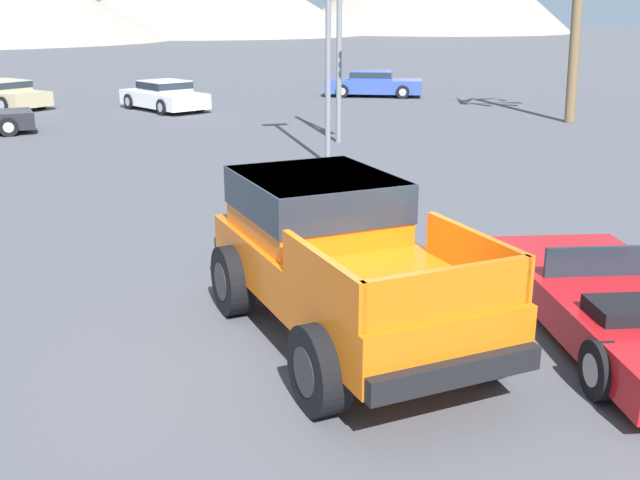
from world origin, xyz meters
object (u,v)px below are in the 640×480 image
orange_pickup_truck (335,250)px  parked_car_tan (2,94)px  parked_car_blue (373,83)px  parked_car_white (164,95)px  red_convertible_car (621,307)px

orange_pickup_truck → parked_car_tan: 25.96m
orange_pickup_truck → parked_car_blue: size_ratio=1.04×
parked_car_blue → parked_car_tan: size_ratio=1.05×
parked_car_blue → parked_car_tan: bearing=-66.1°
parked_car_white → parked_car_tan: size_ratio=0.98×
parked_car_white → parked_car_blue: size_ratio=0.94×
orange_pickup_truck → red_convertible_car: orange_pickup_truck is taller
parked_car_white → parked_car_tan: 6.80m
red_convertible_car → parked_car_tan: 28.06m
red_convertible_car → parked_car_white: parked_car_white is taller
parked_car_tan → orange_pickup_truck: bearing=-114.5°
parked_car_blue → red_convertible_car: bearing=10.3°
red_convertible_car → parked_car_blue: (7.35, 26.04, 0.19)m
parked_car_white → parked_car_blue: 10.13m
parked_car_white → parked_car_tan: bearing=131.7°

